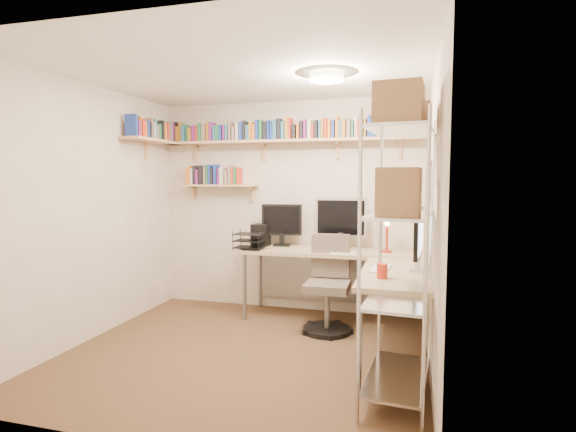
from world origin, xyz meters
name	(u,v)px	position (x,y,z in m)	size (l,w,h in m)	color
ground	(245,353)	(0.00, 0.00, 0.00)	(3.20, 3.20, 0.00)	#4B3020
room_shell	(244,182)	(0.00, 0.00, 1.55)	(3.24, 3.04, 2.52)	#C2B39E
wall_shelves	(249,141)	(-0.43, 1.30, 2.03)	(3.12, 1.09, 0.80)	#DCAC7C
corner_desk	(336,255)	(0.68, 0.92, 0.78)	(2.15, 2.01, 1.37)	tan
office_chair	(328,291)	(0.62, 0.81, 0.42)	(0.52, 0.53, 1.00)	black
wire_rack	(400,178)	(1.36, -0.54, 1.59)	(0.50, 0.91, 2.19)	silver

